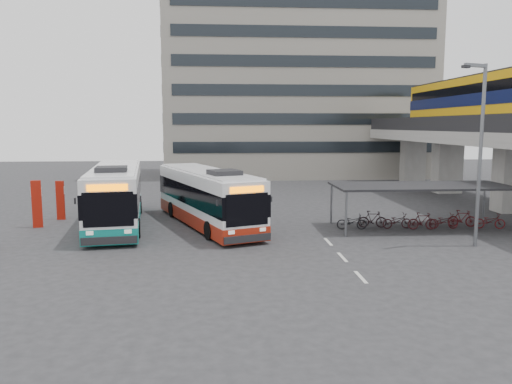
{
  "coord_description": "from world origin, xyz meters",
  "views": [
    {
      "loc": [
        -2.94,
        -24.65,
        5.93
      ],
      "look_at": [
        -0.89,
        4.6,
        2.0
      ],
      "focal_mm": 35.0,
      "sensor_mm": 36.0,
      "label": 1
    }
  ],
  "objects": [
    {
      "name": "bus_teal",
      "position": [
        -9.25,
        5.46,
        1.74
      ],
      "size": [
        4.53,
        12.92,
        3.74
      ],
      "rotation": [
        0.0,
        0.0,
        0.14
      ],
      "color": "white",
      "rests_on": "ground"
    },
    {
      "name": "ground",
      "position": [
        0.0,
        0.0,
        0.0
      ],
      "size": [
        120.0,
        120.0,
        0.0
      ],
      "primitive_type": "plane",
      "color": "#28282B",
      "rests_on": "ground"
    },
    {
      "name": "viaduct",
      "position": [
        17.0,
        12.78,
        6.23
      ],
      "size": [
        8.0,
        32.0,
        9.68
      ],
      "color": "gray",
      "rests_on": "ground"
    },
    {
      "name": "lamp_post",
      "position": [
        9.45,
        -1.42,
        5.03
      ],
      "size": [
        1.49,
        0.69,
        8.82
      ],
      "rotation": [
        0.0,
        0.0,
        0.36
      ],
      "color": "#595B60",
      "rests_on": "ground"
    },
    {
      "name": "pedestrian",
      "position": [
        -2.1,
        5.1,
        0.97
      ],
      "size": [
        0.82,
        0.83,
        1.94
      ],
      "primitive_type": "imported",
      "rotation": [
        0.0,
        0.0,
        0.81
      ],
      "color": "black",
      "rests_on": "ground"
    },
    {
      "name": "bus_main",
      "position": [
        -3.83,
        4.87,
        1.65
      ],
      "size": [
        6.69,
        12.13,
        3.55
      ],
      "rotation": [
        0.0,
        0.0,
        0.36
      ],
      "color": "white",
      "rests_on": "ground"
    },
    {
      "name": "sign_totem_north",
      "position": [
        -13.09,
        7.22,
        1.28
      ],
      "size": [
        0.53,
        0.17,
        2.47
      ],
      "rotation": [
        0.0,
        0.0,
        0.02
      ],
      "color": "#A01609",
      "rests_on": "ground"
    },
    {
      "name": "office_block",
      "position": [
        6.0,
        36.0,
        12.5
      ],
      "size": [
        30.0,
        15.0,
        25.0
      ],
      "primitive_type": "cube",
      "color": "gray",
      "rests_on": "ground"
    },
    {
      "name": "sign_totem_mid",
      "position": [
        -13.67,
        4.79,
        1.43
      ],
      "size": [
        0.58,
        0.34,
        2.77
      ],
      "rotation": [
        0.0,
        0.0,
        0.32
      ],
      "color": "#A01609",
      "rests_on": "ground"
    },
    {
      "name": "bike_shelter",
      "position": [
        8.5,
        3.0,
        1.36
      ],
      "size": [
        10.0,
        4.0,
        2.54
      ],
      "color": "#595B60",
      "rests_on": "ground"
    },
    {
      "name": "road_markings",
      "position": [
        2.5,
        -3.0,
        0.01
      ],
      "size": [
        0.15,
        7.6,
        0.01
      ],
      "color": "beige",
      "rests_on": "ground"
    }
  ]
}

